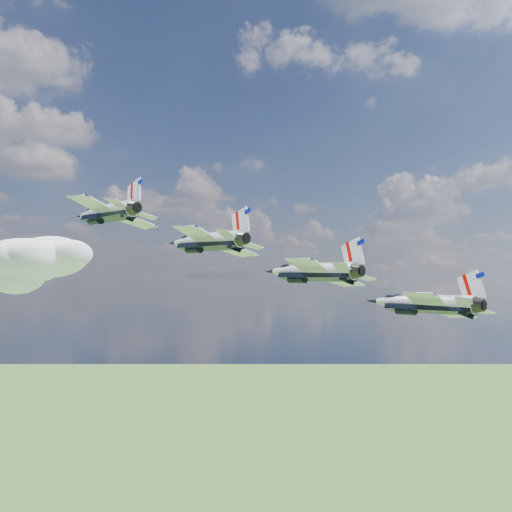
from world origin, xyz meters
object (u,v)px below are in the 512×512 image
jet_2 (309,271)px  jet_3 (420,303)px  jet_0 (104,213)px  jet_1 (204,241)px

jet_2 → jet_3: bearing=-51.2°
jet_0 → jet_2: 25.38m
jet_3 → jet_0: bearing=128.8°
jet_0 → jet_3: jet_0 is taller
jet_0 → jet_2: jet_0 is taller
jet_1 → jet_3: jet_1 is taller
jet_0 → jet_1: size_ratio=1.00×
jet_0 → jet_2: bearing=-51.2°
jet_1 → jet_2: bearing=-51.2°
jet_1 → jet_3: size_ratio=1.00×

